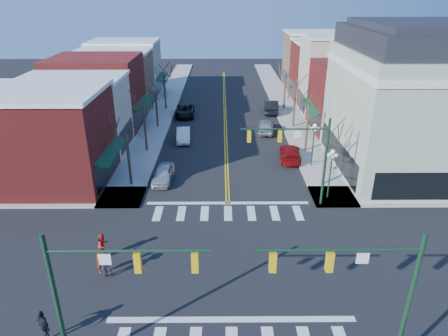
{
  "coord_description": "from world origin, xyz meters",
  "views": [
    {
      "loc": [
        -0.48,
        -20.33,
        15.8
      ],
      "look_at": [
        -0.29,
        8.47,
        2.8
      ],
      "focal_mm": 32.0,
      "sensor_mm": 36.0,
      "label": 1
    }
  ],
  "objects_px": {
    "car_right_mid": "(266,126)",
    "car_right_near": "(290,153)",
    "car_left_near": "(163,174)",
    "pedestrian_dark_a": "(43,325)",
    "lamppost_corner": "(331,166)",
    "lamppost_midblock": "(314,138)",
    "car_left_far": "(185,111)",
    "pedestrian_red_a": "(101,261)",
    "victorian_corner": "(411,100)",
    "car_left_mid": "(183,135)",
    "pedestrian_red_b": "(103,245)",
    "car_right_far": "(271,106)",
    "pedestrian_dark_b": "(105,264)"
  },
  "relations": [
    {
      "from": "victorian_corner",
      "to": "pedestrian_dark_a",
      "type": "height_order",
      "value": "victorian_corner"
    },
    {
      "from": "car_left_far",
      "to": "pedestrian_red_b",
      "type": "bearing_deg",
      "value": -96.31
    },
    {
      "from": "victorian_corner",
      "to": "pedestrian_red_a",
      "type": "bearing_deg",
      "value": -147.67
    },
    {
      "from": "lamppost_midblock",
      "to": "pedestrian_dark_a",
      "type": "height_order",
      "value": "lamppost_midblock"
    },
    {
      "from": "victorian_corner",
      "to": "car_left_mid",
      "type": "distance_m",
      "value": 23.44
    },
    {
      "from": "car_left_mid",
      "to": "pedestrian_red_b",
      "type": "height_order",
      "value": "pedestrian_red_b"
    },
    {
      "from": "pedestrian_dark_a",
      "to": "pedestrian_red_b",
      "type": "bearing_deg",
      "value": 118.75
    },
    {
      "from": "car_right_mid",
      "to": "lamppost_midblock",
      "type": "bearing_deg",
      "value": 114.56
    },
    {
      "from": "car_left_mid",
      "to": "car_right_near",
      "type": "xyz_separation_m",
      "value": [
        11.2,
        -5.51,
        0.02
      ]
    },
    {
      "from": "pedestrian_dark_b",
      "to": "pedestrian_red_a",
      "type": "bearing_deg",
      "value": -7.5
    },
    {
      "from": "car_right_near",
      "to": "car_right_far",
      "type": "xyz_separation_m",
      "value": [
        0.0,
        16.73,
        0.15
      ]
    },
    {
      "from": "pedestrian_red_a",
      "to": "car_left_near",
      "type": "bearing_deg",
      "value": 30.33
    },
    {
      "from": "victorian_corner",
      "to": "car_left_mid",
      "type": "relative_size",
      "value": 3.38
    },
    {
      "from": "lamppost_midblock",
      "to": "car_left_far",
      "type": "distance_m",
      "value": 21.84
    },
    {
      "from": "lamppost_corner",
      "to": "car_right_mid",
      "type": "distance_m",
      "value": 17.08
    },
    {
      "from": "car_left_mid",
      "to": "pedestrian_red_b",
      "type": "distance_m",
      "value": 21.82
    },
    {
      "from": "car_left_mid",
      "to": "pedestrian_red_b",
      "type": "bearing_deg",
      "value": -102.66
    },
    {
      "from": "car_left_far",
      "to": "car_right_far",
      "type": "distance_m",
      "value": 11.93
    },
    {
      "from": "car_left_near",
      "to": "pedestrian_red_a",
      "type": "xyz_separation_m",
      "value": [
        -2.06,
        -12.69,
        0.22
      ]
    },
    {
      "from": "pedestrian_dark_b",
      "to": "car_left_far",
      "type": "bearing_deg",
      "value": -53.05
    },
    {
      "from": "lamppost_corner",
      "to": "pedestrian_dark_b",
      "type": "bearing_deg",
      "value": -148.08
    },
    {
      "from": "pedestrian_red_b",
      "to": "victorian_corner",
      "type": "bearing_deg",
      "value": -31.42
    },
    {
      "from": "pedestrian_dark_a",
      "to": "car_left_far",
      "type": "bearing_deg",
      "value": 122.65
    },
    {
      "from": "car_right_mid",
      "to": "car_right_far",
      "type": "height_order",
      "value": "car_right_far"
    },
    {
      "from": "car_right_near",
      "to": "pedestrian_dark_b",
      "type": "height_order",
      "value": "pedestrian_dark_b"
    },
    {
      "from": "lamppost_midblock",
      "to": "car_left_far",
      "type": "height_order",
      "value": "lamppost_midblock"
    },
    {
      "from": "lamppost_midblock",
      "to": "car_right_mid",
      "type": "distance_m",
      "value": 10.87
    },
    {
      "from": "lamppost_midblock",
      "to": "car_left_mid",
      "type": "relative_size",
      "value": 1.03
    },
    {
      "from": "victorian_corner",
      "to": "pedestrian_red_a",
      "type": "relative_size",
      "value": 9.18
    },
    {
      "from": "car_left_near",
      "to": "pedestrian_red_a",
      "type": "height_order",
      "value": "pedestrian_red_a"
    },
    {
      "from": "lamppost_corner",
      "to": "car_right_mid",
      "type": "relative_size",
      "value": 0.92
    },
    {
      "from": "victorian_corner",
      "to": "car_right_mid",
      "type": "height_order",
      "value": "victorian_corner"
    },
    {
      "from": "lamppost_corner",
      "to": "lamppost_midblock",
      "type": "xyz_separation_m",
      "value": [
        0.0,
        6.5,
        0.0
      ]
    },
    {
      "from": "car_left_mid",
      "to": "car_left_near",
      "type": "bearing_deg",
      "value": -99.12
    },
    {
      "from": "pedestrian_red_b",
      "to": "car_right_far",
      "type": "bearing_deg",
      "value": 5.44
    },
    {
      "from": "car_left_far",
      "to": "pedestrian_dark_b",
      "type": "bearing_deg",
      "value": -95.03
    },
    {
      "from": "car_right_near",
      "to": "car_right_mid",
      "type": "xyz_separation_m",
      "value": [
        -1.6,
        8.35,
        0.09
      ]
    },
    {
      "from": "car_left_near",
      "to": "car_left_far",
      "type": "xyz_separation_m",
      "value": [
        0.26,
        20.07,
        0.03
      ]
    },
    {
      "from": "lamppost_midblock",
      "to": "car_right_mid",
      "type": "height_order",
      "value": "lamppost_midblock"
    },
    {
      "from": "lamppost_corner",
      "to": "pedestrian_dark_a",
      "type": "distance_m",
      "value": 22.61
    },
    {
      "from": "car_right_far",
      "to": "pedestrian_red_b",
      "type": "xyz_separation_m",
      "value": [
        -14.39,
        -32.81,
        0.12
      ]
    },
    {
      "from": "car_left_mid",
      "to": "car_left_far",
      "type": "distance_m",
      "value": 9.69
    },
    {
      "from": "pedestrian_dark_a",
      "to": "car_left_mid",
      "type": "bearing_deg",
      "value": 119.53
    },
    {
      "from": "car_right_near",
      "to": "lamppost_corner",
      "type": "bearing_deg",
      "value": 108.2
    },
    {
      "from": "car_right_mid",
      "to": "pedestrian_red_b",
      "type": "relative_size",
      "value": 2.82
    },
    {
      "from": "car_left_near",
      "to": "pedestrian_dark_a",
      "type": "bearing_deg",
      "value": -97.58
    },
    {
      "from": "lamppost_midblock",
      "to": "car_right_near",
      "type": "relative_size",
      "value": 0.88
    },
    {
      "from": "car_left_near",
      "to": "car_right_far",
      "type": "xyz_separation_m",
      "value": [
        12.08,
        21.63,
        0.15
      ]
    },
    {
      "from": "car_left_near",
      "to": "car_right_mid",
      "type": "xyz_separation_m",
      "value": [
        10.48,
        13.25,
        0.09
      ]
    },
    {
      "from": "car_right_mid",
      "to": "car_right_near",
      "type": "bearing_deg",
      "value": 106.79
    }
  ]
}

